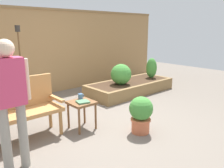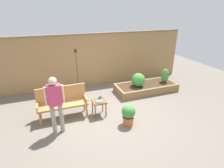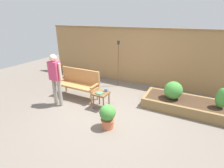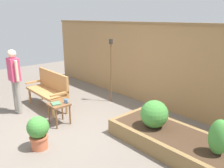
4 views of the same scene
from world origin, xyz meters
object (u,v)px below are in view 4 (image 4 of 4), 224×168
object	(u,v)px
garden_bench	(49,87)
potted_boxwood	(38,131)
shrub_far_corner	(219,137)
book_on_table	(56,103)
shrub_near_bench	(154,114)
tiki_torch	(111,60)
cup_on_table	(66,101)
person_by_bench	(14,76)
side_table	(59,107)

from	to	relation	value
garden_bench	potted_boxwood	size ratio (longest dim) A/B	2.36
shrub_far_corner	book_on_table	bearing A→B (deg)	-161.50
shrub_near_bench	shrub_far_corner	size ratio (longest dim) A/B	0.92
garden_bench	tiki_torch	size ratio (longest dim) A/B	0.83
potted_boxwood	cup_on_table	bearing A→B (deg)	121.29
person_by_bench	cup_on_table	bearing A→B (deg)	23.75
side_table	book_on_table	size ratio (longest dim) A/B	2.49
book_on_table	garden_bench	bearing A→B (deg)	173.56
side_table	tiki_torch	distance (m)	1.97
garden_bench	tiki_torch	bearing A→B (deg)	63.21
cup_on_table	person_by_bench	distance (m)	1.51
book_on_table	potted_boxwood	world-z (taller)	potted_boxwood
side_table	cup_on_table	xyz separation A→B (m)	(0.08, 0.14, 0.13)
garden_bench	person_by_bench	xyz separation A→B (m)	(-0.21, -0.76, 0.39)
side_table	tiki_torch	size ratio (longest dim) A/B	0.28
side_table	shrub_far_corner	world-z (taller)	shrub_far_corner
shrub_near_bench	shrub_far_corner	distance (m)	1.19
garden_bench	side_table	bearing A→B (deg)	-17.10
tiki_torch	garden_bench	bearing A→B (deg)	-116.79
potted_boxwood	shrub_near_bench	bearing A→B (deg)	55.02
potted_boxwood	person_by_bench	size ratio (longest dim) A/B	0.39
shrub_near_bench	tiki_torch	xyz separation A→B (m)	(-2.13, 0.82, 0.62)
tiki_torch	person_by_bench	size ratio (longest dim) A/B	1.11
book_on_table	person_by_bench	xyz separation A→B (m)	(-1.24, -0.39, 0.44)
garden_bench	shrub_near_bench	world-z (taller)	garden_bench
cup_on_table	shrub_near_bench	world-z (taller)	shrub_near_bench
shrub_far_corner	tiki_torch	xyz separation A→B (m)	(-3.32, 0.82, 0.60)
shrub_far_corner	person_by_bench	bearing A→B (deg)	-161.84
potted_boxwood	person_by_bench	distance (m)	1.99
side_table	tiki_torch	bearing A→B (deg)	99.67
potted_boxwood	tiki_torch	world-z (taller)	tiki_torch
tiki_torch	person_by_bench	distance (m)	2.43
garden_bench	shrub_near_bench	distance (m)	2.94
book_on_table	potted_boxwood	size ratio (longest dim) A/B	0.32
cup_on_table	potted_boxwood	world-z (taller)	potted_boxwood
garden_bench	book_on_table	xyz separation A→B (m)	(1.03, -0.38, -0.05)
book_on_table	person_by_bench	bearing A→B (deg)	-148.85
side_table	shrub_near_bench	world-z (taller)	shrub_near_bench
book_on_table	tiki_torch	world-z (taller)	tiki_torch
shrub_far_corner	person_by_bench	distance (m)	4.51
garden_bench	side_table	distance (m)	1.10
cup_on_table	potted_boxwood	distance (m)	1.07
tiki_torch	side_table	bearing A→B (deg)	-80.33
book_on_table	person_by_bench	world-z (taller)	person_by_bench
side_table	book_on_table	bearing A→B (deg)	-103.17
shrub_near_bench	person_by_bench	world-z (taller)	person_by_bench
potted_boxwood	person_by_bench	xyz separation A→B (m)	(-1.88, 0.32, 0.60)
garden_bench	potted_boxwood	distance (m)	2.00
shrub_near_bench	shrub_far_corner	world-z (taller)	shrub_far_corner
cup_on_table	shrub_near_bench	distance (m)	1.93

